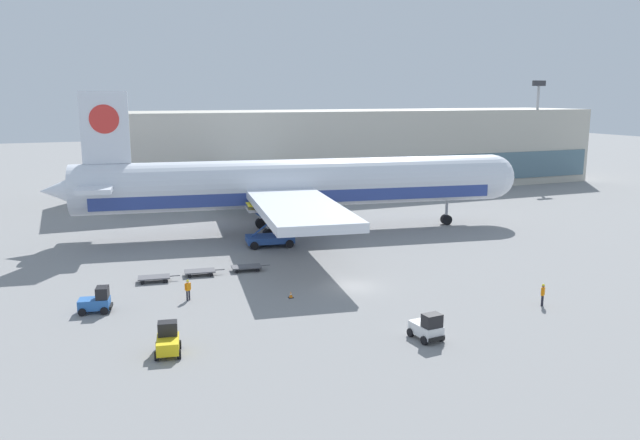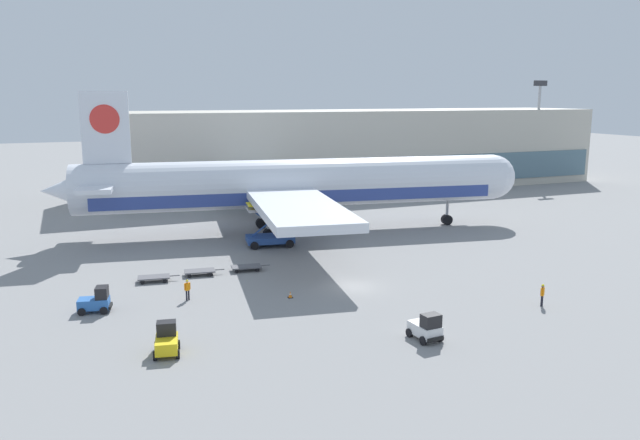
% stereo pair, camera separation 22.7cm
% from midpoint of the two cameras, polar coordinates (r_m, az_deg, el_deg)
% --- Properties ---
extents(ground_plane, '(400.00, 400.00, 0.00)m').
position_cam_midpoint_polar(ground_plane, '(55.22, 3.06, -6.09)').
color(ground_plane, gray).
extents(terminal_building, '(90.00, 18.20, 14.00)m').
position_cam_midpoint_polar(terminal_building, '(113.95, 3.68, 6.47)').
color(terminal_building, '#BCB7A8').
rests_on(terminal_building, ground_plane).
extents(light_mast, '(2.80, 0.50, 19.33)m').
position_cam_midpoint_polar(light_mast, '(126.26, 19.13, 8.36)').
color(light_mast, '#9EA0A5').
rests_on(light_mast, ground_plane).
extents(airplane_main, '(57.80, 48.66, 17.00)m').
position_cam_midpoint_polar(airplane_main, '(75.73, -2.74, 3.19)').
color(airplane_main, silver).
rests_on(airplane_main, ground_plane).
extents(scissor_lift_loader, '(5.60, 4.06, 4.81)m').
position_cam_midpoint_polar(scissor_lift_loader, '(69.68, -4.71, -0.86)').
color(scissor_lift_loader, '#284C99').
rests_on(scissor_lift_loader, ground_plane).
extents(baggage_tug_foreground, '(1.81, 2.56, 2.00)m').
position_cam_midpoint_polar(baggage_tug_foreground, '(43.91, 9.65, -9.68)').
color(baggage_tug_foreground, silver).
rests_on(baggage_tug_foreground, ground_plane).
extents(baggage_tug_mid, '(2.68, 2.05, 2.00)m').
position_cam_midpoint_polar(baggage_tug_mid, '(51.59, -19.87, -7.00)').
color(baggage_tug_mid, '#2D66B7').
rests_on(baggage_tug_mid, ground_plane).
extents(baggage_tug_far, '(2.01, 2.66, 2.00)m').
position_cam_midpoint_polar(baggage_tug_far, '(42.34, -13.89, -10.67)').
color(baggage_tug_far, yellow).
rests_on(baggage_tug_far, ground_plane).
extents(baggage_dolly_lead, '(3.77, 1.86, 0.48)m').
position_cam_midpoint_polar(baggage_dolly_lead, '(58.38, -15.03, -5.11)').
color(baggage_dolly_lead, '#56565B').
rests_on(baggage_dolly_lead, ground_plane).
extents(baggage_dolly_second, '(3.77, 1.86, 0.48)m').
position_cam_midpoint_polar(baggage_dolly_second, '(59.44, -11.02, -4.63)').
color(baggage_dolly_second, '#56565B').
rests_on(baggage_dolly_second, ground_plane).
extents(baggage_dolly_third, '(3.77, 1.86, 0.48)m').
position_cam_midpoint_polar(baggage_dolly_third, '(60.25, -6.84, -4.28)').
color(baggage_dolly_third, '#56565B').
rests_on(baggage_dolly_third, ground_plane).
extents(ground_crew_near, '(0.50, 0.38, 1.82)m').
position_cam_midpoint_polar(ground_crew_near, '(52.94, 19.59, -6.29)').
color(ground_crew_near, black).
rests_on(ground_crew_near, ground_plane).
extents(ground_crew_far, '(0.54, 0.32, 1.75)m').
position_cam_midpoint_polar(ground_crew_far, '(52.37, -12.11, -6.12)').
color(ground_crew_far, black).
rests_on(ground_crew_far, ground_plane).
extents(traffic_cone_near, '(0.40, 0.40, 0.55)m').
position_cam_midpoint_polar(traffic_cone_near, '(52.15, -2.81, -6.84)').
color(traffic_cone_near, black).
rests_on(traffic_cone_near, ground_plane).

